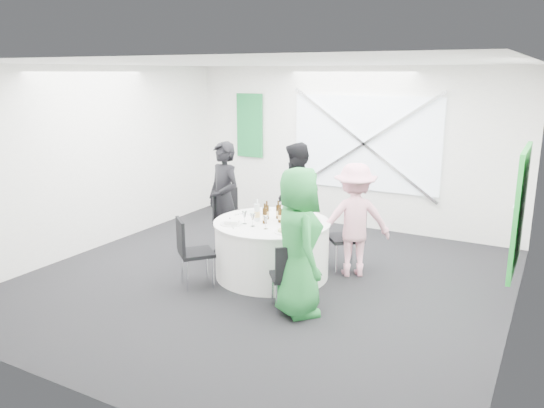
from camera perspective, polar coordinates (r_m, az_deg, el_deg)
The scene contains 45 objects.
floor at distance 7.14m, azimuth -0.78°, elevation -8.15°, with size 6.00×6.00×0.00m, color black.
ceiling at distance 6.61m, azimuth -0.87°, elevation 14.93°, with size 6.00×6.00×0.00m, color silver.
wall_back at distance 9.43m, azimuth 8.28°, elevation 5.99°, with size 6.00×6.00×0.00m, color white.
wall_front at distance 4.46m, azimuth -20.27°, elevation -3.76°, with size 6.00×6.00×0.00m, color white.
wall_left at distance 8.60m, azimuth -18.53°, elevation 4.64°, with size 6.00×6.00×0.00m, color white.
wall_right at distance 5.89m, azimuth 25.44°, elevation -0.05°, with size 6.00×6.00×0.00m, color white.
window_panel at distance 9.27m, azimuth 9.96°, elevation 6.42°, with size 2.60×0.03×1.60m, color white.
window_brace_a at distance 9.24m, azimuth 9.88°, elevation 6.39°, with size 0.05×0.05×3.16m, color silver.
window_brace_b at distance 9.24m, azimuth 9.88°, elevation 6.39°, with size 0.05×0.05×3.16m, color silver.
green_banner at distance 10.22m, azimuth -2.42°, elevation 8.43°, with size 0.55×0.04×1.20m, color #156C2D.
green_sign at distance 6.53m, azimuth 25.10°, elevation -0.57°, with size 0.05×1.20×1.40m, color #198C2A.
banquet_table at distance 7.17m, azimuth 0.00°, elevation -4.81°, with size 1.56×1.56×0.76m.
chair_back at distance 8.12m, azimuth 2.86°, elevation -1.81°, with size 0.42×0.43×0.83m.
chair_back_left at distance 7.96m, azimuth -4.58°, elevation -1.39°, with size 0.60×0.60×0.99m.
chair_back_right at distance 7.41m, azimuth 8.51°, elevation -2.91°, with size 0.61×0.61×0.95m.
chair_front_right at distance 6.08m, azimuth 1.82°, elevation -7.41°, with size 0.52×0.52×0.82m.
chair_front_left at distance 6.83m, azimuth -8.82°, elevation -4.61°, with size 0.58×0.58×0.91m.
person_man_back_left at distance 7.90m, azimuth -5.19°, elevation 0.52°, with size 0.62×0.41×1.71m, color black.
person_man_back at distance 8.15m, azimuth 2.55°, elevation 0.79°, with size 0.81×0.44×1.66m, color black.
person_woman_pink at distance 7.17m, azimuth 8.83°, elevation -1.71°, with size 1.00×0.46×1.54m, color #F69FB6.
person_woman_green at distance 5.94m, azimuth 2.84°, elevation -4.10°, with size 0.83×0.54×1.70m, color #238036.
plate_back at distance 7.51m, azimuth 2.62°, elevation -0.86°, with size 0.25×0.25×0.01m.
plate_back_left at distance 7.47m, azimuth -1.94°, elevation -0.94°, with size 0.28×0.28×0.01m.
plate_back_right at distance 7.14m, azimuth 4.30°, elevation -1.60°, with size 0.25×0.25×0.04m.
plate_front_right at distance 6.58m, azimuth 1.44°, elevation -2.95°, with size 0.28×0.28×0.04m.
plate_front_left at distance 6.95m, azimuth -4.41°, elevation -2.13°, with size 0.29×0.29×0.01m.
napkin at distance 6.89m, azimuth -4.33°, elevation -1.98°, with size 0.17×0.12×0.05m, color silver.
beer_bottle_a at distance 7.15m, azimuth -0.56°, elevation -0.89°, with size 0.06×0.06×0.25m.
beer_bottle_b at distance 7.17m, azimuth 0.67°, elevation -0.85°, with size 0.06×0.06×0.25m.
beer_bottle_c at distance 6.99m, azimuth 0.88°, elevation -1.27°, with size 0.06×0.06×0.24m.
beer_bottle_d at distance 6.94m, azimuth -0.78°, elevation -1.28°, with size 0.06×0.06×0.27m.
green_water_bottle at distance 6.97m, azimuth 1.58°, elevation -1.02°, with size 0.08×0.08×0.32m.
clear_water_bottle at distance 7.06m, azimuth -1.63°, elevation -0.92°, with size 0.08×0.08×0.29m.
wine_glass_a at distance 6.95m, azimuth 2.80°, elevation -1.10°, with size 0.07×0.07×0.17m.
wine_glass_b at distance 6.81m, azimuth -2.09°, elevation -1.40°, with size 0.07×0.07×0.17m.
wine_glass_c at distance 6.69m, azimuth -0.68°, elevation -1.67°, with size 0.07×0.07×0.17m.
wine_glass_d at distance 6.92m, azimuth -2.98°, elevation -1.15°, with size 0.07×0.07×0.17m.
fork_a at distance 7.42m, azimuth 3.44°, elevation -1.09°, with size 0.01×0.15×0.01m, color silver.
knife_a at distance 7.60m, azimuth 0.74°, elevation -0.70°, with size 0.01×0.15×0.01m, color silver.
fork_b at distance 7.17m, azimuth -4.54°, elevation -1.65°, with size 0.01×0.15×0.01m, color silver.
knife_b at distance 6.81m, azimuth -4.26°, elevation -2.50°, with size 0.01×0.15×0.01m, color silver.
fork_c at distance 6.87m, azimuth 4.46°, elevation -2.35°, with size 0.01×0.15×0.01m, color silver.
knife_c at distance 7.20m, azimuth 4.48°, elevation -1.59°, with size 0.01×0.15×0.01m, color silver.
fork_d at distance 7.61m, azimuth -0.60°, elevation -0.69°, with size 0.01×0.15×0.01m, color silver.
knife_d at distance 7.41m, azimuth -3.52°, elevation -1.12°, with size 0.01×0.15×0.01m, color silver.
Camera 1 is at (3.27, -5.74, 2.70)m, focal length 35.00 mm.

